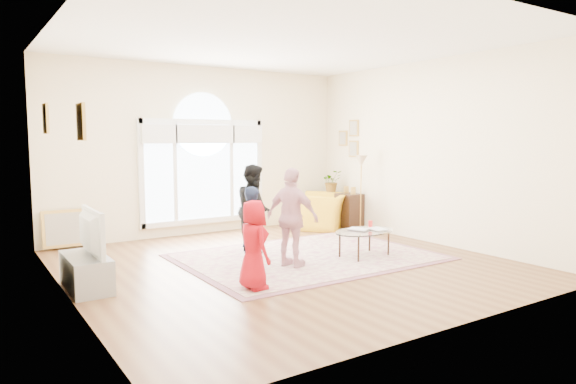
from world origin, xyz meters
TOP-DOWN VIEW (x-y plane):
  - ground at (0.00, 0.00)m, footprint 6.00×6.00m
  - room_shell at (0.01, 2.83)m, footprint 6.00×6.00m
  - area_rug at (0.50, 0.20)m, footprint 3.60×2.60m
  - rug_border at (0.50, 0.20)m, footprint 3.80×2.80m
  - tv_console at (-2.75, 0.30)m, footprint 0.45×1.00m
  - television at (-2.74, 0.30)m, footprint 0.16×0.98m
  - coffee_table at (1.23, -0.28)m, footprint 1.14×0.80m
  - armchair at (2.25, 2.15)m, footprint 1.44×1.43m
  - side_cabinet at (2.78, 1.93)m, footprint 0.40×0.50m
  - floor_lamp at (2.67, 1.45)m, footprint 0.25×0.25m
  - plant_pedestal at (2.70, 2.43)m, footprint 0.20×0.20m
  - potted_plant at (2.70, 2.43)m, footprint 0.47×0.43m
  - leaning_picture at (-2.49, 2.90)m, footprint 0.80×0.14m
  - child_red at (-1.05, -0.85)m, footprint 0.35×0.53m
  - child_navy at (-0.57, 0.02)m, footprint 0.29×0.43m
  - child_black at (-0.04, 0.93)m, footprint 0.74×0.83m
  - child_pink at (-0.06, -0.21)m, footprint 0.65×0.90m

SIDE VIEW (x-z plane):
  - ground at x=0.00m, z-range 0.00..0.00m
  - leaning_picture at x=-2.49m, z-range -0.31..0.31m
  - rug_border at x=0.50m, z-range 0.00..0.01m
  - area_rug at x=0.50m, z-range 0.00..0.02m
  - tv_console at x=-2.75m, z-range 0.00..0.42m
  - side_cabinet at x=2.78m, z-range 0.00..0.70m
  - plant_pedestal at x=2.70m, z-range 0.00..0.70m
  - armchair at x=2.25m, z-range 0.00..0.71m
  - coffee_table at x=1.23m, z-range 0.13..0.67m
  - child_red at x=-1.05m, z-range 0.02..1.11m
  - child_navy at x=-0.57m, z-range 0.02..1.18m
  - television at x=-2.74m, z-range 0.42..0.99m
  - child_pink at x=-0.06m, z-range 0.02..1.43m
  - child_black at x=-0.04m, z-range 0.02..1.43m
  - potted_plant at x=2.70m, z-range 0.70..1.16m
  - floor_lamp at x=2.67m, z-range 0.53..2.04m
  - room_shell at x=0.01m, z-range -1.43..4.57m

